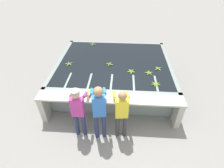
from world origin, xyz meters
name	(u,v)px	position (x,y,z in m)	size (l,w,h in m)	color
ground_plane	(109,126)	(0.00, 0.00, 0.00)	(80.00, 80.00, 0.00)	gray
wash_tank	(114,73)	(0.00, 2.17, 0.45)	(4.08, 3.48, 0.92)	gray
work_ledge	(110,105)	(0.00, 0.22, 0.64)	(4.08, 0.45, 0.92)	#B7B2A3
worker_0	(78,109)	(-0.76, -0.28, 0.95)	(0.41, 0.71, 1.58)	navy
worker_1	(99,109)	(-0.22, -0.34, 1.05)	(0.48, 0.74, 1.73)	navy
worker_2	(122,111)	(0.34, -0.26, 0.93)	(0.46, 0.72, 1.56)	#38383D
banana_bunch_floating_0	(93,44)	(-0.99, 3.59, 0.94)	(0.28, 0.28, 0.08)	#93BC3D
banana_bunch_floating_1	(69,64)	(-1.58, 1.91, 0.94)	(0.27, 0.28, 0.08)	#93BC3D
banana_bunch_floating_2	(131,71)	(0.62, 1.55, 0.94)	(0.28, 0.26, 0.08)	#93BC3D
banana_bunch_floating_3	(110,64)	(-0.14, 1.98, 0.94)	(0.27, 0.27, 0.08)	#7FAD33
banana_bunch_floating_4	(158,69)	(1.54, 1.78, 0.94)	(0.26, 0.26, 0.08)	#93BC3D
banana_bunch_floating_5	(149,73)	(1.19, 1.50, 0.94)	(0.28, 0.27, 0.08)	#8CB738
banana_bunch_floating_6	(156,84)	(1.34, 0.90, 0.94)	(0.28, 0.28, 0.08)	#7FAD33
knife_0	(91,98)	(-0.52, 0.16, 0.93)	(0.18, 0.33, 0.02)	silver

